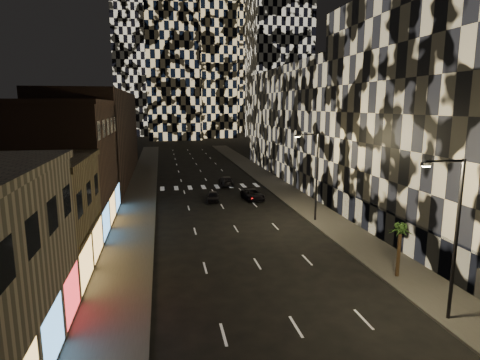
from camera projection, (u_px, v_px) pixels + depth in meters
name	position (u px, v px, depth m)	size (l,w,h in m)	color
sidewalk_left	(141.00, 189.00, 57.58)	(4.00, 120.00, 0.15)	#47443F
sidewalk_right	(275.00, 184.00, 61.36)	(4.00, 120.00, 0.15)	#47443F
curb_left	(156.00, 188.00, 57.98)	(0.20, 120.00, 0.15)	#4C4C47
curb_right	(262.00, 184.00, 60.96)	(0.20, 120.00, 0.15)	#4C4C47
retail_tan	(14.00, 222.00, 27.56)	(10.00, 10.00, 8.00)	#877651
retail_brown	(57.00, 166.00, 39.26)	(10.00, 15.00, 12.00)	#483229
retail_filler_left	(97.00, 136.00, 64.65)	(10.00, 40.00, 14.00)	#483229
midrise_right	(459.00, 115.00, 36.64)	(16.00, 25.00, 22.00)	#232326
midrise_base	(376.00, 220.00, 36.93)	(0.60, 25.00, 3.00)	#383838
midrise_filler_right	(321.00, 123.00, 68.37)	(16.00, 40.00, 18.00)	#232326
tower_center_low	(171.00, 0.00, 137.26)	(18.00, 18.00, 95.00)	black
streetlight_near	(453.00, 229.00, 21.49)	(2.55, 0.25, 9.00)	black
streetlight_far	(315.00, 171.00, 40.78)	(2.55, 0.25, 9.00)	black
car_dark_midlane	(213.00, 197.00, 50.33)	(1.47, 3.66, 1.25)	black
car_dark_oncoming	(226.00, 181.00, 60.36)	(1.94, 4.77, 1.38)	black
car_dark_rightlane	(253.00, 195.00, 51.25)	(2.18, 4.72, 1.31)	black
palm_tree	(400.00, 233.00, 27.47)	(1.94, 1.91, 3.80)	#47331E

